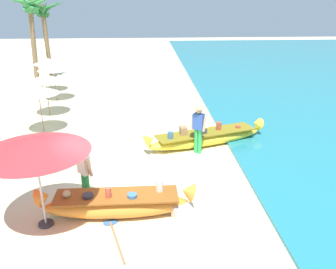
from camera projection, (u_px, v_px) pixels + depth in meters
name	position (u px, v px, depth m)	size (l,w,h in m)	color
ground_plane	(123.00, 202.00, 9.35)	(80.00, 80.00, 0.00)	beige
boat_orange_foreground	(117.00, 204.00, 8.67)	(3.93, 0.81, 0.88)	orange
boat_yellow_midground	(206.00, 138.00, 12.86)	(4.73, 2.18, 0.82)	yellow
person_vendor_hatted	(198.00, 125.00, 11.93)	(0.56, 0.47, 1.77)	green
person_tourist_customer	(84.00, 170.00, 9.10)	(0.50, 0.54, 1.61)	green
patio_umbrella_large	(34.00, 145.00, 7.65)	(2.47, 2.47, 2.30)	#B7B7BC
parasol_row_0	(38.00, 90.00, 13.58)	(1.60, 1.60, 1.91)	#8E6B47
parasol_row_1	(45.00, 78.00, 15.59)	(1.60, 1.60, 1.91)	#8E6B47
parasol_row_2	(53.00, 67.00, 17.93)	(1.60, 1.60, 1.91)	#8E6B47
parasol_row_3	(48.00, 61.00, 19.63)	(1.60, 1.60, 1.91)	#8E6B47
palm_tree_tall_inland	(31.00, 11.00, 19.34)	(2.88, 2.66, 5.36)	brown
palm_tree_leaning_seaward	(43.00, 14.00, 21.85)	(2.88, 2.78, 5.01)	brown
cooler_box	(182.00, 213.00, 8.60)	(0.44, 0.39, 0.33)	silver
paddle	(115.00, 234.00, 8.04)	(0.64, 1.60, 0.05)	#8E6B47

